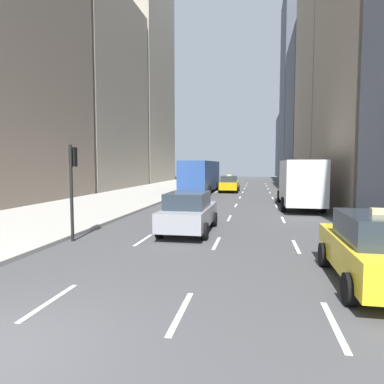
% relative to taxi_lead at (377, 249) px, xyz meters
% --- Properties ---
extents(sidewalk_left, '(8.00, 66.00, 0.15)m').
position_rel_taxi_lead_xyz_m(sidewalk_left, '(-13.80, 22.70, -0.81)').
color(sidewalk_left, '#ADAAA3').
rests_on(sidewalk_left, ground).
extents(lane_markings, '(5.72, 56.00, 0.01)m').
position_rel_taxi_lead_xyz_m(lane_markings, '(-4.20, 18.70, -0.87)').
color(lane_markings, white).
rests_on(lane_markings, ground).
extents(building_row_left, '(6.00, 58.05, 33.25)m').
position_rel_taxi_lead_xyz_m(building_row_left, '(-20.80, 24.53, 13.97)').
color(building_row_left, gray).
rests_on(building_row_left, ground).
extents(building_row_right, '(6.00, 90.57, 37.78)m').
position_rel_taxi_lead_xyz_m(building_row_right, '(5.20, 41.99, 13.46)').
color(building_row_right, slate).
rests_on(building_row_right, ground).
extents(taxi_lead, '(2.02, 4.40, 1.87)m').
position_rel_taxi_lead_xyz_m(taxi_lead, '(0.00, 0.00, 0.00)').
color(taxi_lead, yellow).
rests_on(taxi_lead, ground).
extents(taxi_second, '(2.02, 4.40, 1.87)m').
position_rel_taxi_lead_xyz_m(taxi_second, '(-5.60, 27.61, 0.00)').
color(taxi_second, yellow).
rests_on(taxi_second, ground).
extents(sedan_black_near, '(2.02, 4.76, 1.72)m').
position_rel_taxi_lead_xyz_m(sedan_black_near, '(-5.60, 5.56, -0.00)').
color(sedan_black_near, '#9EA0A5').
rests_on(sedan_black_near, ground).
extents(city_bus, '(2.80, 11.61, 3.25)m').
position_rel_taxi_lead_xyz_m(city_bus, '(-8.41, 26.29, 0.91)').
color(city_bus, '#2D519E').
rests_on(city_bus, ground).
extents(box_truck, '(2.58, 8.40, 3.15)m').
position_rel_taxi_lead_xyz_m(box_truck, '(0.00, 15.06, 0.83)').
color(box_truck, '#262628').
rests_on(box_truck, ground).
extents(traffic_light_pole, '(0.24, 0.42, 3.60)m').
position_rel_taxi_lead_xyz_m(traffic_light_pole, '(-9.55, 3.14, 1.53)').
color(traffic_light_pole, black).
rests_on(traffic_light_pole, ground).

